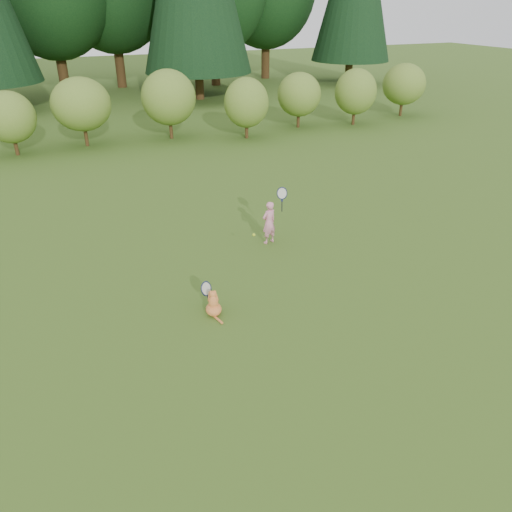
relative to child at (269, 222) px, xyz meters
name	(u,v)px	position (x,y,z in m)	size (l,w,h in m)	color
ground	(263,308)	(-1.30, -2.58, -0.55)	(100.00, 100.00, 0.00)	#335317
shrub_row	(129,110)	(-1.30, 10.42, 0.85)	(28.00, 3.00, 2.80)	#577B26
child	(269,222)	(0.00, 0.00, 0.00)	(0.63, 0.43, 1.57)	pink
cat	(213,302)	(-2.23, -2.39, -0.29)	(0.44, 0.74, 0.69)	orange
tennis_ball	(254,235)	(-0.75, -0.82, 0.14)	(0.07, 0.07, 0.07)	#D5E51A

